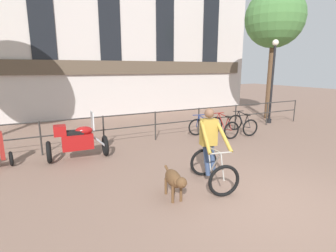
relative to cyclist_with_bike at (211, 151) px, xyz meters
The scene contains 11 objects.
ground_plane 1.56m from the cyclist_with_bike, 72.38° to the right, with size 60.00×60.00×0.00m, color #846656.
canal_railing 3.92m from the cyclist_with_bike, 83.97° to the left, with size 15.05×0.05×1.05m.
building_facade 10.68m from the cyclist_with_bike, 87.56° to the left, with size 18.00×0.72×10.53m.
cyclist_with_bike is the anchor object (origin of this frame).
dog 1.19m from the cyclist_with_bike, 164.29° to the right, with size 0.34×1.04×0.61m.
parked_motorcycle 3.89m from the cyclist_with_bike, 128.82° to the left, with size 1.69×0.72×1.35m.
parked_bicycle_near_lamp 3.84m from the cyclist_with_bike, 58.21° to the left, with size 0.83×1.20×0.86m.
parked_bicycle_mid_left 4.43m from the cyclist_with_bike, 47.37° to the left, with size 0.73×1.15×0.86m.
parked_bicycle_mid_right 5.14m from the cyclist_with_bike, 39.32° to the left, with size 0.83×1.20×0.86m.
street_lamp 7.89m from the cyclist_with_bike, 32.71° to the left, with size 0.28×0.28×3.83m.
tree_canalside_right 9.87m from the cyclist_with_bike, 34.69° to the left, with size 2.84×2.84×6.37m.
Camera 1 is at (-3.83, -3.23, 2.57)m, focal length 28.00 mm.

